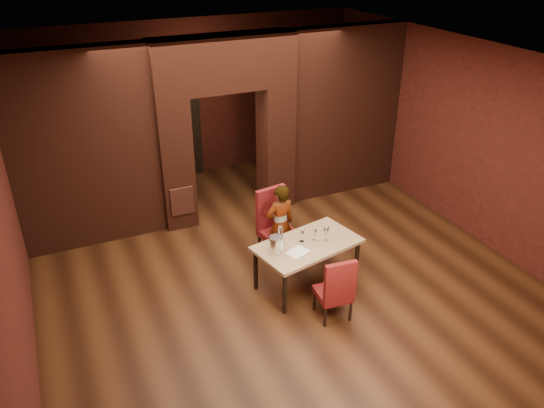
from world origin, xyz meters
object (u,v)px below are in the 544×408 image
at_px(wine_glass_c, 326,234).
at_px(chair_near, 334,286).
at_px(wine_bucket, 276,244).
at_px(person_seated, 280,224).
at_px(water_bottle, 280,235).
at_px(dining_table, 307,264).
at_px(chair_far, 279,226).
at_px(wine_glass_b, 314,235).
at_px(potted_plant, 321,233).
at_px(wine_glass_a, 302,236).

bearing_deg(wine_glass_c, chair_near, -111.25).
relative_size(chair_near, wine_bucket, 3.99).
height_order(person_seated, water_bottle, person_seated).
relative_size(dining_table, person_seated, 1.13).
bearing_deg(wine_glass_c, chair_far, 111.54).
relative_size(person_seated, wine_glass_c, 5.77).
bearing_deg(wine_glass_c, wine_glass_b, 147.39).
xyz_separation_m(chair_far, potted_plant, (0.81, 0.07, -0.36)).
relative_size(dining_table, potted_plant, 3.58).
distance_m(wine_bucket, potted_plant, 1.65).
xyz_separation_m(wine_glass_a, wine_glass_b, (0.18, -0.04, -0.01)).
xyz_separation_m(dining_table, water_bottle, (-0.36, 0.16, 0.50)).
height_order(chair_far, wine_glass_a, chair_far).
bearing_deg(wine_glass_a, potted_plant, 45.84).
distance_m(chair_far, chair_near, 1.61).
bearing_deg(chair_far, wine_bucket, -127.11).
height_order(wine_glass_c, potted_plant, wine_glass_c).
distance_m(chair_near, wine_glass_b, 0.90).
xyz_separation_m(dining_table, wine_glass_a, (-0.06, 0.08, 0.45)).
distance_m(chair_near, wine_glass_c, 0.86).
distance_m(dining_table, person_seated, 0.78).
bearing_deg(wine_bucket, potted_plant, 36.18).
bearing_deg(chair_far, chair_near, -97.87).
bearing_deg(potted_plant, chair_far, -175.13).
distance_m(water_bottle, potted_plant, 1.46).
relative_size(chair_near, wine_glass_b, 5.36).
height_order(person_seated, wine_glass_b, person_seated).
relative_size(dining_table, chair_far, 1.30).
relative_size(person_seated, water_bottle, 4.53).
bearing_deg(wine_bucket, wine_glass_c, -2.42).
distance_m(dining_table, wine_glass_a, 0.46).
bearing_deg(person_seated, wine_glass_b, 103.39).
bearing_deg(wine_glass_a, person_seated, 94.15).
relative_size(chair_near, water_bottle, 3.28).
distance_m(chair_far, wine_glass_c, 0.96).
height_order(wine_glass_b, water_bottle, water_bottle).
xyz_separation_m(wine_glass_a, potted_plant, (0.79, 0.81, -0.59)).
height_order(dining_table, chair_near, chair_near).
height_order(chair_near, wine_bucket, chair_near).
bearing_deg(wine_glass_b, dining_table, -163.27).
xyz_separation_m(wine_bucket, water_bottle, (0.15, 0.17, 0.03)).
distance_m(chair_far, wine_glass_a, 0.77).
height_order(wine_glass_b, wine_glass_c, wine_glass_c).
distance_m(person_seated, water_bottle, 0.64).
height_order(chair_far, wine_bucket, chair_far).
bearing_deg(water_bottle, dining_table, -23.64).
distance_m(chair_far, wine_bucket, 0.97).
relative_size(chair_near, wine_glass_c, 4.18).
xyz_separation_m(dining_table, person_seated, (-0.10, 0.71, 0.31)).
bearing_deg(wine_glass_b, wine_glass_c, -32.61).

